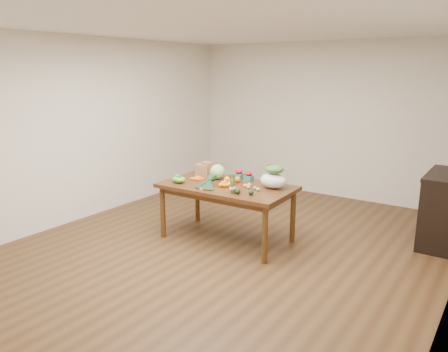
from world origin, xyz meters
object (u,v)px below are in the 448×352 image
Objects in this scene: cabbage at (217,172)px; asparagus_bundle at (233,183)px; mandarin_cluster at (225,183)px; paper_bag at (203,169)px; cabinet at (446,209)px; kale_bunch at (206,182)px; dining_table at (227,212)px; salad_bag at (273,178)px.

asparagus_bundle is at bearing -40.21° from cabbage.
cabbage reaches higher than mandarin_cluster.
paper_bag is at bearing 150.99° from mandarin_cluster.
asparagus_bundle is at bearing -141.13° from cabinet.
asparagus_bundle is (-2.14, -1.73, 0.40)m from cabinet.
kale_bunch is at bearing 178.34° from asparagus_bundle.
asparagus_bundle is (0.40, -0.00, 0.05)m from kale_bunch.
paper_bag is 0.30m from cabbage.
dining_table is 4.26× the size of kale_bunch.
kale_bunch is at bearing -145.16° from salad_bag.
paper_bag is at bearing 128.01° from kale_bunch.
salad_bag reaches higher than dining_table.
paper_bag is 1.09× the size of asparagus_bundle.
cabbage is 1.14× the size of mandarin_cluster.
dining_table is at bearing -24.43° from paper_bag.
mandarin_cluster is at bearing 138.37° from asparagus_bundle.
cabbage is at bearing 106.61° from kale_bunch.
mandarin_cluster is at bearing -147.70° from cabinet.
cabinet is at bearing 25.02° from cabbage.
salad_bag is at bearing 1.25° from cabbage.
cabinet is at bearing 32.66° from kale_bunch.
paper_bag is 1.51× the size of mandarin_cluster.
cabinet reaches higher than kale_bunch.
kale_bunch is at bearing -145.85° from cabinet.
paper_bag reaches higher than dining_table.
asparagus_bundle is (0.25, -0.21, 0.08)m from mandarin_cluster.
dining_table is 0.79m from salad_bag.
cabbage is (0.29, -0.07, 0.01)m from paper_bag.
paper_bag reaches higher than kale_bunch.
cabbage is 0.59× the size of salad_bag.
dining_table is 0.79m from paper_bag.
kale_bunch is at bearing -116.47° from dining_table.
cabinet is 2.85m from mandarin_cluster.
cabbage is at bearing -14.27° from paper_bag.
mandarin_cluster is (-2.40, -1.52, 0.32)m from cabinet.
cabbage is 0.85m from salad_bag.
kale_bunch reaches higher than mandarin_cluster.
dining_table is 0.59m from cabbage.
cabbage is (-0.28, 0.19, 0.48)m from dining_table.
mandarin_cluster is 0.62m from salad_bag.
cabinet is 3.00m from cabbage.
paper_bag is 0.68m from mandarin_cluster.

